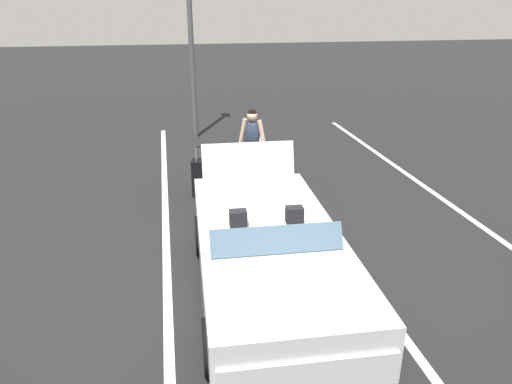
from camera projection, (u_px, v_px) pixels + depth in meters
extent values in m
plane|color=black|center=(268.00, 294.00, 6.31)|extent=(80.00, 80.00, 0.00)
cube|color=silver|center=(168.00, 305.00, 6.08)|extent=(18.00, 0.12, 0.01)
cube|color=silver|center=(365.00, 284.00, 6.54)|extent=(18.00, 0.12, 0.01)
cube|color=silver|center=(269.00, 254.00, 6.07)|extent=(4.16, 1.91, 0.64)
cube|color=silver|center=(293.00, 332.00, 4.80)|extent=(1.37, 1.72, 0.38)
cube|color=slate|center=(277.00, 240.00, 5.43)|extent=(0.24, 1.55, 0.31)
cube|color=black|center=(294.00, 215.00, 6.15)|extent=(0.17, 0.23, 0.22)
cube|color=black|center=(238.00, 219.00, 6.05)|extent=(0.17, 0.23, 0.22)
cube|color=silver|center=(248.00, 162.00, 7.63)|extent=(0.25, 1.50, 0.62)
cylinder|color=black|center=(362.00, 331.00, 5.14)|extent=(0.61, 0.24, 0.60)
cylinder|color=black|center=(213.00, 346.00, 4.92)|extent=(0.61, 0.24, 0.60)
cylinder|color=black|center=(305.00, 228.00, 7.47)|extent=(0.61, 0.24, 0.60)
cylinder|color=black|center=(202.00, 235.00, 7.25)|extent=(0.61, 0.24, 0.60)
cube|color=black|center=(204.00, 178.00, 9.39)|extent=(0.35, 0.52, 0.74)
cube|color=black|center=(205.00, 178.00, 9.55)|extent=(0.08, 0.38, 0.41)
cylinder|color=gray|center=(196.00, 154.00, 9.13)|extent=(0.02, 0.02, 0.30)
cylinder|color=gray|center=(210.00, 154.00, 9.13)|extent=(0.02, 0.02, 0.30)
cylinder|color=black|center=(202.00, 147.00, 9.07)|extent=(0.07, 0.27, 0.03)
sphere|color=black|center=(196.00, 196.00, 9.42)|extent=(0.04, 0.04, 0.04)
sphere|color=black|center=(213.00, 196.00, 9.43)|extent=(0.04, 0.04, 0.04)
cube|color=red|center=(275.00, 182.00, 9.34)|extent=(0.43, 0.47, 0.62)
sphere|color=black|center=(266.00, 196.00, 9.43)|extent=(0.04, 0.04, 0.04)
sphere|color=black|center=(279.00, 198.00, 9.32)|extent=(0.04, 0.04, 0.04)
ellipsoid|color=#19723F|center=(241.00, 193.00, 9.25)|extent=(0.64, 0.31, 0.30)
torus|color=black|center=(241.00, 184.00, 9.18)|extent=(0.38, 0.38, 0.02)
cylinder|color=black|center=(257.00, 169.00, 9.78)|extent=(0.21, 0.21, 0.82)
cylinder|color=black|center=(248.00, 168.00, 9.84)|extent=(0.21, 0.21, 0.82)
ellipsoid|color=#2D384C|center=(252.00, 135.00, 9.54)|extent=(0.35, 0.39, 0.60)
sphere|color=beige|center=(252.00, 116.00, 9.39)|extent=(0.21, 0.21, 0.21)
sphere|color=black|center=(252.00, 114.00, 9.38)|extent=(0.18, 0.18, 0.18)
cylinder|color=beige|center=(262.00, 133.00, 9.45)|extent=(0.18, 0.21, 0.53)
cylinder|color=beige|center=(243.00, 131.00, 9.58)|extent=(0.18, 0.21, 0.53)
cylinder|color=#4C4C51|center=(191.00, 38.00, 12.58)|extent=(0.14, 0.14, 5.43)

